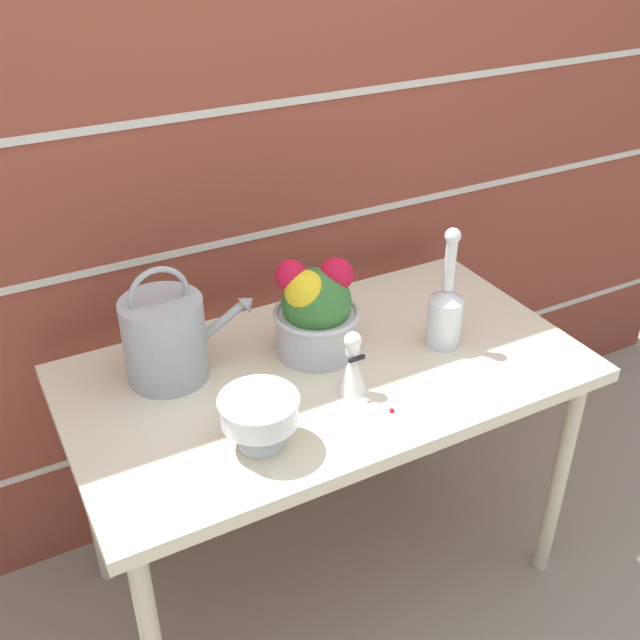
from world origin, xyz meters
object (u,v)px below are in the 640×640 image
(flower_planter, at_px, (316,311))
(figurine_vase, at_px, (352,368))
(watering_can, at_px, (166,338))
(crystal_pedestal_bowl, at_px, (259,412))
(glass_decanter, at_px, (445,310))

(flower_planter, xyz_separation_m, figurine_vase, (-0.00, -0.19, -0.05))
(watering_can, bearing_deg, crystal_pedestal_bowl, -75.06)
(watering_can, relative_size, flower_planter, 1.31)
(flower_planter, xyz_separation_m, glass_decanter, (0.31, -0.12, -0.02))
(flower_planter, height_order, glass_decanter, glass_decanter)
(watering_can, xyz_separation_m, crystal_pedestal_bowl, (0.09, -0.34, -0.02))
(watering_can, bearing_deg, figurine_vase, -36.04)
(flower_planter, height_order, figurine_vase, flower_planter)
(flower_planter, bearing_deg, crystal_pedestal_bowl, -136.14)
(glass_decanter, distance_m, figurine_vase, 0.32)
(flower_planter, bearing_deg, figurine_vase, -90.94)
(figurine_vase, bearing_deg, crystal_pedestal_bowl, -164.47)
(crystal_pedestal_bowl, distance_m, glass_decanter, 0.60)
(watering_can, height_order, glass_decanter, glass_decanter)
(watering_can, height_order, figurine_vase, watering_can)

